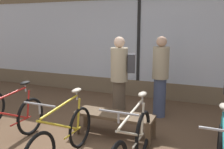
# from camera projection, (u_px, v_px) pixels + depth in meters

# --- Properties ---
(shop_back_wall) EXTENTS (12.00, 0.08, 3.20)m
(shop_back_wall) POSITION_uv_depth(u_px,v_px,m) (139.00, 36.00, 6.58)
(shop_back_wall) COLOR #7A664C
(shop_back_wall) RESTS_ON ground_plane
(bicycle_left) EXTENTS (0.46, 1.73, 1.02)m
(bicycle_left) POSITION_uv_depth(u_px,v_px,m) (9.00, 125.00, 3.98)
(bicycle_left) COLOR black
(bicycle_left) RESTS_ON ground_plane
(bicycle_center) EXTENTS (0.46, 1.66, 1.01)m
(bicycle_center) POSITION_uv_depth(u_px,v_px,m) (63.00, 137.00, 3.54)
(bicycle_center) COLOR black
(bicycle_center) RESTS_ON ground_plane
(bicycle_right) EXTENTS (0.46, 1.76, 1.03)m
(bicycle_right) POSITION_uv_depth(u_px,v_px,m) (132.00, 147.00, 3.24)
(bicycle_right) COLOR black
(bicycle_right) RESTS_ON ground_plane
(display_bench) EXTENTS (1.40, 0.44, 0.42)m
(display_bench) POSITION_uv_depth(u_px,v_px,m) (114.00, 118.00, 4.37)
(display_bench) COLOR brown
(display_bench) RESTS_ON ground_plane
(customer_near_rack) EXTENTS (0.45, 0.45, 1.71)m
(customer_near_rack) POSITION_uv_depth(u_px,v_px,m) (160.00, 75.00, 5.22)
(customer_near_rack) COLOR #424C6B
(customer_near_rack) RESTS_ON ground_plane
(customer_by_window) EXTENTS (0.54, 0.42, 1.72)m
(customer_by_window) POSITION_uv_depth(u_px,v_px,m) (120.00, 77.00, 4.97)
(customer_by_window) COLOR brown
(customer_by_window) RESTS_ON ground_plane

